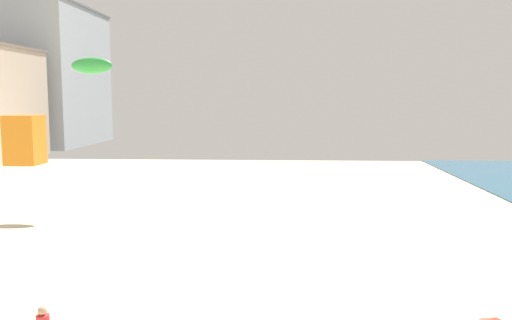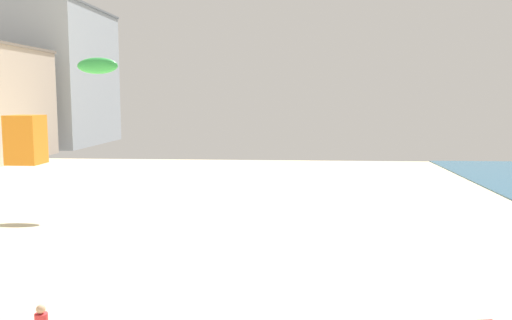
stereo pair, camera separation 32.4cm
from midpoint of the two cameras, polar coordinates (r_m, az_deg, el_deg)
The scene contains 3 objects.
boardwalk_hotel_distant at distance 86.54m, azimuth -22.49°, elevation 8.19°, with size 16.59×20.28×20.05m.
kite_green_parafoil at distance 36.32m, azimuth -17.29°, elevation 9.56°, with size 2.67×0.74×1.04m.
kite_orange_box_2 at distance 18.12m, azimuth -23.83°, elevation 1.96°, with size 0.97×0.97×1.53m.
Camera 1 is at (5.49, 0.49, 7.01)m, focal length 37.65 mm.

